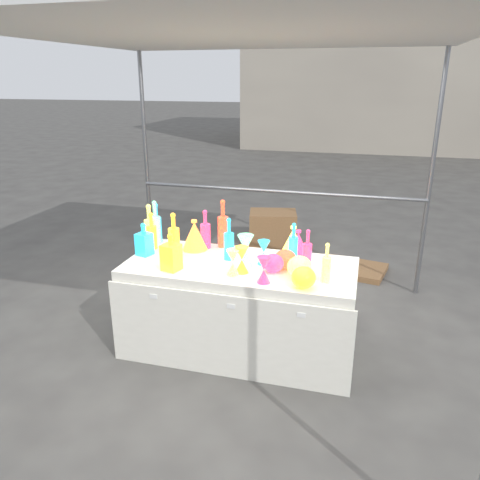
% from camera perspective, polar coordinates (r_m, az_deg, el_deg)
% --- Properties ---
extents(ground, '(80.00, 80.00, 0.00)m').
position_cam_1_polar(ground, '(4.01, 0.00, -12.92)').
color(ground, '#5D5B56').
rests_on(ground, ground).
extents(canopy_tent, '(3.15, 3.15, 2.46)m').
position_cam_1_polar(canopy_tent, '(3.42, 0.04, 23.40)').
color(canopy_tent, gray).
rests_on(canopy_tent, ground).
extents(display_table, '(1.84, 0.83, 0.75)m').
position_cam_1_polar(display_table, '(3.82, -0.04, -8.23)').
color(display_table, white).
rests_on(display_table, ground).
extents(background_building, '(14.00, 6.00, 6.00)m').
position_cam_1_polar(background_building, '(17.58, 27.17, 20.06)').
color(background_building, '#BAB09B').
rests_on(background_building, ground).
extents(cardboard_box_closed, '(0.69, 0.57, 0.45)m').
position_cam_1_polar(cardboard_box_closed, '(6.29, 4.01, 1.47)').
color(cardboard_box_closed, olive).
rests_on(cardboard_box_closed, ground).
extents(cardboard_box_flat, '(0.86, 0.69, 0.07)m').
position_cam_1_polar(cardboard_box_flat, '(5.60, 13.35, -3.38)').
color(cardboard_box_flat, olive).
rests_on(cardboard_box_flat, ground).
extents(bottle_0, '(0.09, 0.09, 0.32)m').
position_cam_1_polar(bottle_0, '(4.02, -10.72, 1.13)').
color(bottle_0, red).
rests_on(bottle_0, display_table).
extents(bottle_1, '(0.10, 0.10, 0.35)m').
position_cam_1_polar(bottle_1, '(4.18, -10.12, 2.10)').
color(bottle_1, '#1A8117').
rests_on(bottle_1, display_table).
extents(bottle_2, '(0.10, 0.10, 0.42)m').
position_cam_1_polar(bottle_2, '(3.98, -2.09, 2.02)').
color(bottle_2, orange).
rests_on(bottle_2, display_table).
extents(bottle_3, '(0.09, 0.09, 0.34)m').
position_cam_1_polar(bottle_3, '(3.98, -4.25, 1.35)').
color(bottle_3, '#1A3599').
rests_on(bottle_3, display_table).
extents(bottle_4, '(0.11, 0.11, 0.38)m').
position_cam_1_polar(bottle_4, '(4.06, -10.97, 1.72)').
color(bottle_4, teal).
rests_on(bottle_4, display_table).
extents(bottle_5, '(0.09, 0.09, 0.40)m').
position_cam_1_polar(bottle_5, '(4.10, -10.28, 2.08)').
color(bottle_5, '#CC287A').
rests_on(bottle_5, display_table).
extents(bottle_6, '(0.11, 0.11, 0.36)m').
position_cam_1_polar(bottle_6, '(3.85, -8.07, 0.76)').
color(bottle_6, red).
rests_on(bottle_6, display_table).
extents(bottle_7, '(0.11, 0.11, 0.35)m').
position_cam_1_polar(bottle_7, '(3.71, -1.36, 0.15)').
color(bottle_7, '#1A8117').
rests_on(bottle_7, display_table).
extents(decanter_0, '(0.15, 0.15, 0.29)m').
position_cam_1_polar(decanter_0, '(3.55, -8.41, -1.42)').
color(decanter_0, red).
rests_on(decanter_0, display_table).
extents(decanter_2, '(0.14, 0.14, 0.27)m').
position_cam_1_polar(decanter_2, '(3.90, -11.62, 0.13)').
color(decanter_2, '#1A8117').
rests_on(decanter_2, display_table).
extents(hourglass_1, '(0.10, 0.10, 0.20)m').
position_cam_1_polar(hourglass_1, '(3.31, 2.91, -3.65)').
color(hourglass_1, '#1A3599').
rests_on(hourglass_1, display_table).
extents(hourglass_2, '(0.10, 0.10, 0.19)m').
position_cam_1_polar(hourglass_2, '(3.44, -0.88, -2.74)').
color(hourglass_2, teal).
rests_on(hourglass_2, display_table).
extents(hourglass_3, '(0.15, 0.15, 0.25)m').
position_cam_1_polar(hourglass_3, '(3.59, 0.68, -1.32)').
color(hourglass_3, '#CC287A').
rests_on(hourglass_3, display_table).
extents(hourglass_4, '(0.11, 0.11, 0.20)m').
position_cam_1_polar(hourglass_4, '(3.48, 0.22, -2.42)').
color(hourglass_4, red).
rests_on(hourglass_4, display_table).
extents(hourglass_5, '(0.10, 0.10, 0.19)m').
position_cam_1_polar(hourglass_5, '(3.64, 2.90, -1.52)').
color(hourglass_5, '#1A8117').
rests_on(hourglass_5, display_table).
extents(globe_0, '(0.21, 0.21, 0.14)m').
position_cam_1_polar(globe_0, '(3.27, 7.75, -4.68)').
color(globe_0, red).
rests_on(globe_0, display_table).
extents(globe_1, '(0.18, 0.18, 0.14)m').
position_cam_1_polar(globe_1, '(3.43, 7.26, -3.43)').
color(globe_1, teal).
rests_on(globe_1, display_table).
extents(globe_2, '(0.17, 0.17, 0.13)m').
position_cam_1_polar(globe_2, '(3.58, 5.53, -2.46)').
color(globe_2, orange).
rests_on(globe_2, display_table).
extents(globe_3, '(0.17, 0.17, 0.13)m').
position_cam_1_polar(globe_3, '(3.51, 4.07, -2.96)').
color(globe_3, '#1A3599').
rests_on(globe_3, display_table).
extents(lampshade_0, '(0.28, 0.28, 0.26)m').
position_cam_1_polar(lampshade_0, '(3.96, -5.56, 0.65)').
color(lampshade_0, '#FFFE35').
rests_on(lampshade_0, display_table).
extents(lampshade_2, '(0.22, 0.22, 0.23)m').
position_cam_1_polar(lampshade_2, '(3.80, 7.08, -0.46)').
color(lampshade_2, '#1A3599').
rests_on(lampshade_2, display_table).
extents(lampshade_3, '(0.23, 0.23, 0.26)m').
position_cam_1_polar(lampshade_3, '(3.81, 6.47, -0.16)').
color(lampshade_3, teal).
rests_on(lampshade_3, display_table).
extents(bottle_8, '(0.09, 0.09, 0.32)m').
position_cam_1_polar(bottle_8, '(3.69, 6.52, -0.30)').
color(bottle_8, '#1A8117').
rests_on(bottle_8, display_table).
extents(bottle_10, '(0.09, 0.09, 0.31)m').
position_cam_1_polar(bottle_10, '(3.57, 8.21, -1.12)').
color(bottle_10, '#1A3599').
rests_on(bottle_10, display_table).
extents(bottle_11, '(0.09, 0.09, 0.29)m').
position_cam_1_polar(bottle_11, '(3.36, 10.50, -2.72)').
color(bottle_11, teal).
rests_on(bottle_11, display_table).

